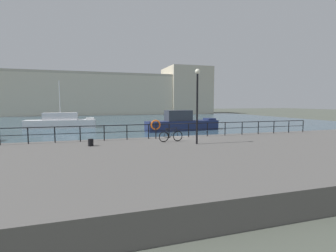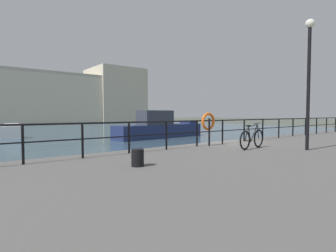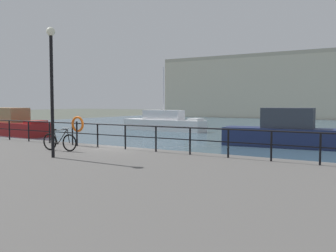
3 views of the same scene
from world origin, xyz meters
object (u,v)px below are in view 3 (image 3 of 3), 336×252
at_px(quay_lamp_post, 52,75).
at_px(life_ring_stand, 78,125).
at_px(moored_green_narrowboat, 295,133).
at_px(parked_bicycle, 59,142).
at_px(moored_small_launch, 10,124).
at_px(moored_blue_motorboat, 164,123).

bearing_deg(quay_lamp_post, life_ring_stand, 120.96).
xyz_separation_m(moored_green_narrowboat, parked_bicycle, (-6.33, -14.85, 0.43)).
distance_m(moored_green_narrowboat, quay_lamp_post, 17.37).
height_order(moored_small_launch, quay_lamp_post, quay_lamp_post).
bearing_deg(moored_blue_motorboat, life_ring_stand, -64.76).
distance_m(moored_green_narrowboat, moored_small_launch, 25.43).
height_order(moored_green_narrowboat, life_ring_stand, moored_green_narrowboat).
xyz_separation_m(moored_green_narrowboat, moored_blue_motorboat, (-15.49, 8.11, -0.10)).
distance_m(life_ring_stand, quay_lamp_post, 4.23).
bearing_deg(quay_lamp_post, moored_green_narrowboat, 72.78).
distance_m(parked_bicycle, quay_lamp_post, 3.29).
bearing_deg(moored_blue_motorboat, parked_bicycle, -64.87).
height_order(moored_blue_motorboat, quay_lamp_post, moored_blue_motorboat).
xyz_separation_m(moored_blue_motorboat, quay_lamp_post, (10.42, -24.43, 3.17)).
xyz_separation_m(life_ring_stand, quay_lamp_post, (1.90, -3.17, 2.06)).
relative_size(moored_blue_motorboat, quay_lamp_post, 2.03).
bearing_deg(life_ring_stand, moored_small_launch, 152.56).
relative_size(moored_small_launch, parked_bicycle, 5.40).
bearing_deg(moored_small_launch, life_ring_stand, -23.35).
bearing_deg(life_ring_stand, moored_blue_motorboat, 111.84).
xyz_separation_m(parked_bicycle, life_ring_stand, (-0.63, 1.69, 0.59)).
height_order(moored_green_narrowboat, parked_bicycle, moored_green_narrowboat).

